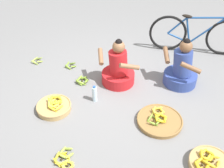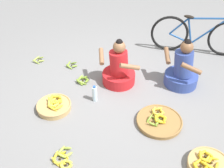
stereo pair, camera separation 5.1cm
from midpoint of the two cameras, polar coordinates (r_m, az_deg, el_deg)
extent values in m
plane|color=slate|center=(4.00, 0.88, -2.37)|extent=(10.00, 10.00, 0.00)
cylinder|color=red|center=(4.21, 0.97, 1.46)|extent=(0.52, 0.52, 0.18)
cylinder|color=red|center=(4.05, 1.01, 4.64)|extent=(0.33, 0.31, 0.40)
sphere|color=#8C6042|center=(3.90, 1.06, 8.01)|extent=(0.19, 0.19, 0.19)
sphere|color=black|center=(3.87, 1.07, 8.98)|extent=(0.10, 0.10, 0.10)
cylinder|color=#8C6042|center=(4.06, -2.82, 5.97)|extent=(0.22, 0.30, 0.16)
cylinder|color=#8C6042|center=(3.83, 3.39, 3.79)|extent=(0.28, 0.25, 0.16)
cylinder|color=#334793|center=(4.32, 14.12, 1.23)|extent=(0.52, 0.52, 0.18)
cylinder|color=#334793|center=(4.16, 14.71, 4.43)|extent=(0.41, 0.38, 0.43)
sphere|color=brown|center=(4.01, 15.36, 7.82)|extent=(0.19, 0.19, 0.19)
sphere|color=black|center=(3.98, 15.54, 8.76)|extent=(0.10, 0.10, 0.10)
cylinder|color=brown|center=(4.14, 11.33, 6.18)|extent=(0.20, 0.31, 0.16)
cylinder|color=brown|center=(3.93, 16.30, 3.39)|extent=(0.31, 0.11, 0.16)
torus|color=black|center=(5.05, 11.67, 10.70)|extent=(0.67, 0.23, 0.68)
cylinder|color=#1E4C8C|center=(5.08, 19.55, 10.82)|extent=(0.54, 0.18, 0.55)
cylinder|color=#1E4C8C|center=(5.04, 15.82, 11.06)|extent=(0.15, 0.07, 0.49)
cylinder|color=#1E4C8C|center=(4.97, 19.44, 13.35)|extent=(0.64, 0.21, 0.08)
cylinder|color=#1E4C8C|center=(5.10, 13.88, 9.65)|extent=(0.41, 0.14, 0.18)
cylinder|color=#1E4C8C|center=(4.99, 13.60, 12.15)|extent=(0.31, 0.12, 0.35)
ellipsoid|color=black|center=(4.92, 15.66, 13.94)|extent=(0.18, 0.08, 0.05)
cylinder|color=olive|center=(3.62, 9.84, -7.88)|extent=(0.60, 0.60, 0.05)
torus|color=olive|center=(3.60, 9.89, -7.59)|extent=(0.62, 0.62, 0.02)
ellipsoid|color=gold|center=(3.57, 11.00, -7.45)|extent=(0.06, 0.14, 0.08)
ellipsoid|color=gold|center=(3.62, 10.55, -6.83)|extent=(0.14, 0.07, 0.07)
ellipsoid|color=gold|center=(3.61, 9.56, -6.70)|extent=(0.11, 0.13, 0.09)
ellipsoid|color=gold|center=(3.56, 9.19, -7.37)|extent=(0.10, 0.13, 0.08)
ellipsoid|color=gold|center=(3.54, 10.31, -7.94)|extent=(0.13, 0.10, 0.08)
sphere|color=#382D19|center=(3.58, 10.08, -7.33)|extent=(0.04, 0.04, 0.04)
ellipsoid|color=yellow|center=(3.66, 10.41, -6.19)|extent=(0.04, 0.14, 0.06)
ellipsoid|color=yellow|center=(3.70, 10.31, -5.63)|extent=(0.12, 0.11, 0.05)
ellipsoid|color=yellow|center=(3.71, 9.52, -5.20)|extent=(0.13, 0.08, 0.08)
ellipsoid|color=yellow|center=(3.68, 8.68, -5.62)|extent=(0.04, 0.13, 0.07)
ellipsoid|color=yellow|center=(3.65, 8.78, -6.10)|extent=(0.12, 0.11, 0.07)
ellipsoid|color=yellow|center=(3.63, 9.71, -6.44)|extent=(0.13, 0.09, 0.08)
sphere|color=#382D19|center=(3.67, 9.56, -5.87)|extent=(0.03, 0.03, 0.03)
ellipsoid|color=olive|center=(3.53, 9.56, -8.14)|extent=(0.05, 0.14, 0.07)
ellipsoid|color=olive|center=(3.59, 9.17, -7.27)|extent=(0.14, 0.06, 0.05)
ellipsoid|color=olive|center=(3.56, 7.79, -7.28)|extent=(0.06, 0.14, 0.09)
ellipsoid|color=olive|center=(3.50, 8.51, -8.47)|extent=(0.14, 0.06, 0.07)
sphere|color=#382D19|center=(3.54, 8.64, -7.80)|extent=(0.03, 0.03, 0.03)
cylinder|color=tan|center=(3.29, 20.03, -16.07)|extent=(0.48, 0.48, 0.08)
torus|color=tan|center=(3.26, 20.18, -15.65)|extent=(0.49, 0.49, 0.02)
ellipsoid|color=yellow|center=(3.25, 21.57, -15.72)|extent=(0.04, 0.14, 0.07)
ellipsoid|color=yellow|center=(3.28, 20.80, -14.56)|extent=(0.13, 0.04, 0.08)
ellipsoid|color=yellow|center=(3.25, 19.59, -14.93)|extent=(0.06, 0.14, 0.06)
ellipsoid|color=yellow|center=(3.21, 20.31, -16.19)|extent=(0.14, 0.04, 0.05)
sphere|color=#382D19|center=(3.25, 20.55, -15.39)|extent=(0.03, 0.03, 0.03)
ellipsoid|color=gold|center=(3.28, 20.27, -14.71)|extent=(0.05, 0.13, 0.06)
ellipsoid|color=gold|center=(3.31, 19.96, -13.79)|extent=(0.13, 0.09, 0.07)
ellipsoid|color=gold|center=(3.30, 18.62, -13.71)|extent=(0.10, 0.13, 0.06)
ellipsoid|color=gold|center=(3.25, 18.38, -14.28)|extent=(0.08, 0.13, 0.09)
ellipsoid|color=gold|center=(3.24, 19.48, -15.05)|extent=(0.13, 0.07, 0.08)
sphere|color=#382D19|center=(3.28, 19.34, -14.31)|extent=(0.03, 0.03, 0.03)
ellipsoid|color=gold|center=(3.17, 19.45, -16.59)|extent=(0.06, 0.13, 0.08)
ellipsoid|color=gold|center=(3.21, 19.10, -15.68)|extent=(0.13, 0.09, 0.07)
ellipsoid|color=gold|center=(3.19, 17.69, -15.59)|extent=(0.10, 0.13, 0.07)
ellipsoid|color=gold|center=(3.15, 17.59, -16.63)|extent=(0.12, 0.12, 0.07)
sphere|color=#382D19|center=(3.18, 18.44, -16.24)|extent=(0.03, 0.03, 0.03)
cylinder|color=tan|center=(3.83, -12.80, -4.97)|extent=(0.48, 0.48, 0.08)
torus|color=tan|center=(3.81, -12.88, -4.53)|extent=(0.49, 0.49, 0.02)
ellipsoid|color=yellow|center=(3.71, -11.69, -5.04)|extent=(0.05, 0.16, 0.07)
ellipsoid|color=yellow|center=(3.79, -11.97, -3.95)|extent=(0.16, 0.05, 0.08)
ellipsoid|color=yellow|center=(3.79, -13.33, -4.34)|extent=(0.03, 0.16, 0.06)
ellipsoid|color=yellow|center=(3.71, -13.12, -5.28)|extent=(0.16, 0.04, 0.07)
sphere|color=#382D19|center=(3.75, -12.48, -4.66)|extent=(0.03, 0.03, 0.03)
ellipsoid|color=yellow|center=(3.80, -11.80, -3.73)|extent=(0.04, 0.16, 0.08)
ellipsoid|color=yellow|center=(3.85, -11.74, -2.96)|extent=(0.16, 0.10, 0.10)
ellipsoid|color=yellow|center=(3.89, -12.40, -2.81)|extent=(0.16, 0.10, 0.07)
ellipsoid|color=yellow|center=(3.87, -13.49, -3.27)|extent=(0.07, 0.16, 0.07)
ellipsoid|color=yellow|center=(3.81, -13.50, -3.75)|extent=(0.15, 0.10, 0.10)
ellipsoid|color=yellow|center=(3.79, -12.51, -4.13)|extent=(0.14, 0.13, 0.06)
sphere|color=#382D19|center=(3.84, -12.60, -3.44)|extent=(0.04, 0.04, 0.04)
ellipsoid|color=yellow|center=(3.75, -12.38, -4.57)|extent=(0.06, 0.13, 0.07)
ellipsoid|color=yellow|center=(3.81, -12.28, -3.86)|extent=(0.13, 0.08, 0.06)
ellipsoid|color=yellow|center=(3.83, -13.24, -3.68)|extent=(0.10, 0.13, 0.08)
ellipsoid|color=yellow|center=(3.79, -13.81, -4.30)|extent=(0.11, 0.12, 0.08)
ellipsoid|color=yellow|center=(3.75, -13.23, -4.82)|extent=(0.13, 0.07, 0.06)
sphere|color=#382D19|center=(3.79, -12.96, -4.22)|extent=(0.03, 0.03, 0.03)
ellipsoid|color=yellow|center=(3.19, -10.41, -16.18)|extent=(0.05, 0.15, 0.09)
ellipsoid|color=yellow|center=(3.25, -10.36, -15.06)|extent=(0.15, 0.07, 0.07)
ellipsoid|color=yellow|center=(3.26, -11.28, -14.69)|extent=(0.14, 0.10, 0.09)
ellipsoid|color=yellow|center=(3.25, -12.36, -15.23)|extent=(0.04, 0.15, 0.09)
ellipsoid|color=yellow|center=(3.21, -12.27, -16.30)|extent=(0.15, 0.07, 0.08)
ellipsoid|color=yellow|center=(3.19, -11.35, -16.61)|extent=(0.14, 0.11, 0.08)
sphere|color=#382D19|center=(3.23, -11.31, -15.71)|extent=(0.03, 0.03, 0.03)
ellipsoid|color=#9EB747|center=(3.25, -9.59, -15.00)|extent=(0.06, 0.14, 0.06)
ellipsoid|color=#9EB747|center=(3.31, -9.92, -13.64)|extent=(0.14, 0.06, 0.07)
ellipsoid|color=#9EB747|center=(3.30, -11.14, -14.00)|extent=(0.05, 0.14, 0.06)
ellipsoid|color=#9EB747|center=(3.24, -10.82, -15.20)|extent=(0.14, 0.05, 0.07)
sphere|color=#382D19|center=(3.27, -10.33, -14.44)|extent=(0.03, 0.03, 0.03)
ellipsoid|color=yellow|center=(3.14, -9.28, -17.37)|extent=(0.04, 0.12, 0.07)
ellipsoid|color=yellow|center=(3.17, -9.13, -16.73)|extent=(0.11, 0.10, 0.06)
ellipsoid|color=yellow|center=(3.19, -9.60, -16.35)|extent=(0.12, 0.05, 0.05)
ellipsoid|color=yellow|center=(3.19, -10.61, -16.46)|extent=(0.06, 0.12, 0.07)
ellipsoid|color=yellow|center=(3.17, -10.96, -17.02)|extent=(0.09, 0.11, 0.07)
ellipsoid|color=yellow|center=(3.16, -10.79, -17.46)|extent=(0.12, 0.07, 0.06)
sphere|color=#382D19|center=(3.17, -10.02, -16.98)|extent=(0.03, 0.03, 0.03)
ellipsoid|color=olive|center=(4.24, -5.91, 0.61)|extent=(0.07, 0.17, 0.09)
ellipsoid|color=olive|center=(4.29, -5.99, 1.03)|extent=(0.16, 0.11, 0.07)
ellipsoid|color=olive|center=(4.32, -6.67, 1.30)|extent=(0.16, 0.10, 0.08)
ellipsoid|color=olive|center=(4.30, -7.48, 1.12)|extent=(0.07, 0.16, 0.09)
ellipsoid|color=olive|center=(4.22, -7.52, 0.30)|extent=(0.17, 0.08, 0.08)
ellipsoid|color=olive|center=(4.20, -6.94, 0.21)|extent=(0.16, 0.10, 0.10)
sphere|color=#382D19|center=(4.26, -6.80, 0.69)|extent=(0.03, 0.03, 0.03)
ellipsoid|color=#9EB747|center=(4.87, -15.62, 4.70)|extent=(0.04, 0.16, 0.09)
ellipsoid|color=#9EB747|center=(4.96, -15.74, 5.34)|extent=(0.16, 0.04, 0.09)
ellipsoid|color=#9EB747|center=(4.97, -16.67, 5.11)|extent=(0.07, 0.16, 0.07)
ellipsoid|color=#9EB747|center=(4.87, -16.67, 4.45)|extent=(0.16, 0.04, 0.08)
sphere|color=#382D19|center=(4.92, -16.19, 4.83)|extent=(0.03, 0.03, 0.03)
ellipsoid|color=olive|center=(4.61, -8.61, 3.77)|extent=(0.05, 0.15, 0.09)
ellipsoid|color=olive|center=(4.70, -8.82, 4.43)|extent=(0.15, 0.03, 0.09)
ellipsoid|color=olive|center=(4.68, -9.94, 4.17)|extent=(0.03, 0.15, 0.08)
ellipsoid|color=olive|center=(4.61, -9.80, 3.59)|extent=(0.15, 0.05, 0.08)
sphere|color=#382D19|center=(4.65, -9.24, 3.93)|extent=(0.03, 0.03, 0.03)
cylinder|color=silver|center=(3.84, -4.16, -2.20)|extent=(0.07, 0.07, 0.24)
cylinder|color=#2D59B7|center=(3.76, -4.25, -0.65)|extent=(0.04, 0.04, 0.02)
camera|label=1|loc=(0.03, -90.40, -0.32)|focal=42.29mm
camera|label=2|loc=(0.03, 89.60, 0.32)|focal=42.29mm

